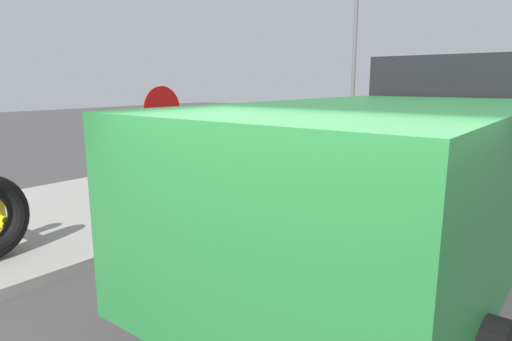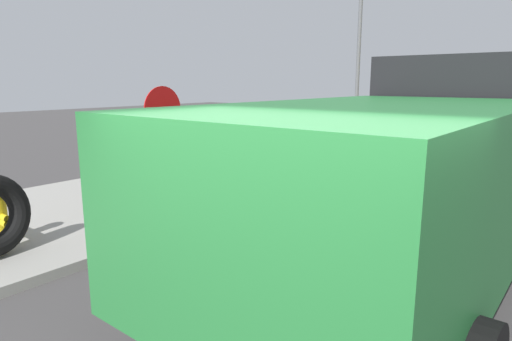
% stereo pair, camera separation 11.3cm
% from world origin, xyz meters
% --- Properties ---
extents(stop_sign, '(0.76, 0.08, 2.40)m').
position_xyz_m(stop_sign, '(3.08, 4.30, 1.82)').
color(stop_sign, gray).
rests_on(stop_sign, sidewalk_curb).
extents(dump_truck_green, '(7.01, 2.82, 3.00)m').
position_xyz_m(dump_truck_green, '(3.70, 0.25, 1.61)').
color(dump_truck_green, '#237033').
rests_on(dump_truck_green, ground).
extents(dump_truck_yellow, '(7.02, 2.84, 3.00)m').
position_xyz_m(dump_truck_yellow, '(12.67, 1.46, 1.61)').
color(dump_truck_yellow, gold).
rests_on(dump_truck_yellow, ground).
extents(street_light_pole, '(0.12, 0.12, 6.71)m').
position_xyz_m(street_light_pole, '(11.43, 4.87, 3.51)').
color(street_light_pole, '#595B5E').
rests_on(street_light_pole, sidewalk_curb).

